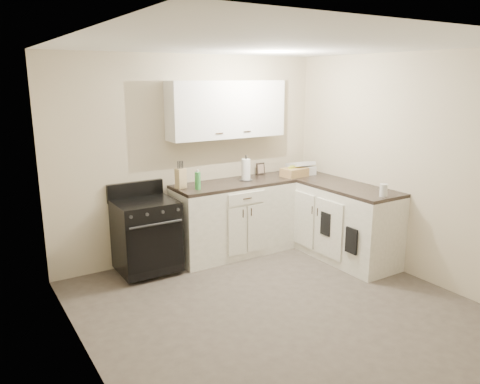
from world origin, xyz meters
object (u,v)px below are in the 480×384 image
stove (146,235)px  paper_towel (246,170)px  knife_block (181,178)px  wicker_basket (294,172)px  countertop_grill (301,170)px

stove → paper_towel: (1.39, 0.04, 0.62)m
stove → knife_block: size_ratio=3.43×
knife_block → paper_towel: paper_towel is taller
knife_block → wicker_basket: knife_block is taller
wicker_basket → countertop_grill: (0.17, 0.07, -0.00)m
stove → wicker_basket: bearing=-2.5°
paper_towel → wicker_basket: (0.68, -0.13, -0.08)m
knife_block → countertop_grill: 1.75m
paper_towel → countertop_grill: paper_towel is taller
stove → countertop_grill: bearing=-0.6°
wicker_basket → countertop_grill: bearing=20.9°
stove → countertop_grill: (2.24, -0.02, 0.54)m
paper_towel → countertop_grill: (0.86, -0.07, -0.08)m
wicker_basket → knife_block: bearing=173.5°
knife_block → countertop_grill: (1.75, -0.11, -0.06)m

